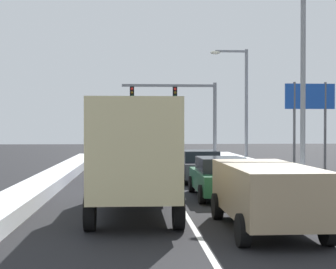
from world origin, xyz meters
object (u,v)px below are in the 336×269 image
object	(u,v)px
street_lamp_right_far	(241,96)
roadside_sign_right	(310,105)
sedan_black_center_lane_third	(129,158)
traffic_light_gantry	(186,104)
suv_tan_right_lane_nearest	(266,191)
street_lamp_right_mid	(295,71)
suv_navy_center_lane_second	(128,161)
sedan_green_right_lane_second	(220,177)
box_truck_center_lane_nearest	(134,151)
sedan_charcoal_right_lane_third	(199,166)

from	to	relation	value
street_lamp_right_far	roadside_sign_right	bearing A→B (deg)	-44.63
sedan_black_center_lane_third	traffic_light_gantry	world-z (taller)	traffic_light_gantry
suv_tan_right_lane_nearest	street_lamp_right_far	distance (m)	22.91
street_lamp_right_mid	roadside_sign_right	distance (m)	10.67
sedan_black_center_lane_third	street_lamp_right_mid	distance (m)	12.32
suv_navy_center_lane_second	roadside_sign_right	world-z (taller)	roadside_sign_right
sedan_green_right_lane_second	suv_navy_center_lane_second	size ratio (longest dim) A/B	0.92
box_truck_center_lane_nearest	street_lamp_right_far	bearing A→B (deg)	68.99
sedan_charcoal_right_lane_third	traffic_light_gantry	distance (m)	15.96
suv_navy_center_lane_second	street_lamp_right_far	size ratio (longest dim) A/B	0.61
traffic_light_gantry	street_lamp_right_mid	size ratio (longest dim) A/B	0.88
sedan_black_center_lane_third	roadside_sign_right	xyz separation A→B (m)	(11.42, 0.80, 3.25)
sedan_charcoal_right_lane_third	suv_navy_center_lane_second	world-z (taller)	suv_navy_center_lane_second
street_lamp_right_mid	suv_navy_center_lane_second	bearing A→B (deg)	160.26
sedan_green_right_lane_second	traffic_light_gantry	bearing A→B (deg)	87.56
box_truck_center_lane_nearest	street_lamp_right_far	size ratio (longest dim) A/B	0.89
suv_navy_center_lane_second	roadside_sign_right	distance (m)	13.81
suv_navy_center_lane_second	sedan_black_center_lane_third	world-z (taller)	suv_navy_center_lane_second
suv_navy_center_lane_second	sedan_black_center_lane_third	bearing A→B (deg)	89.96
suv_tan_right_lane_nearest	sedan_black_center_lane_third	xyz separation A→B (m)	(-3.62, 17.82, -0.25)
traffic_light_gantry	street_lamp_right_far	size ratio (longest dim) A/B	0.93
sedan_green_right_lane_second	sedan_black_center_lane_third	world-z (taller)	same
box_truck_center_lane_nearest	street_lamp_right_mid	size ratio (longest dim) A/B	0.84
sedan_charcoal_right_lane_third	roadside_sign_right	bearing A→B (deg)	41.01
box_truck_center_lane_nearest	street_lamp_right_mid	xyz separation A→B (m)	(6.97, 6.15, 3.19)
street_lamp_right_mid	traffic_light_gantry	bearing A→B (deg)	98.85
suv_tan_right_lane_nearest	roadside_sign_right	world-z (taller)	roadside_sign_right
sedan_black_center_lane_third	sedan_charcoal_right_lane_third	bearing A→B (deg)	-60.42
sedan_charcoal_right_lane_third	box_truck_center_lane_nearest	bearing A→B (deg)	-109.37
sedan_black_center_lane_third	street_lamp_right_far	world-z (taller)	street_lamp_right_far
street_lamp_right_far	roadside_sign_right	size ratio (longest dim) A/B	1.47
suv_tan_right_lane_nearest	sedan_black_center_lane_third	distance (m)	18.19
box_truck_center_lane_nearest	suv_navy_center_lane_second	bearing A→B (deg)	91.98
sedan_green_right_lane_second	suv_navy_center_lane_second	bearing A→B (deg)	122.93
suv_tan_right_lane_nearest	sedan_green_right_lane_second	world-z (taller)	suv_tan_right_lane_nearest
suv_tan_right_lane_nearest	street_lamp_right_mid	bearing A→B (deg)	67.64
traffic_light_gantry	street_lamp_right_mid	world-z (taller)	street_lamp_right_mid
suv_tan_right_lane_nearest	roadside_sign_right	xyz separation A→B (m)	(7.79, 18.62, 3.00)
traffic_light_gantry	roadside_sign_right	distance (m)	11.09
box_truck_center_lane_nearest	suv_navy_center_lane_second	distance (m)	8.81
traffic_light_gantry	street_lamp_right_far	bearing A→B (deg)	-55.92
sedan_charcoal_right_lane_third	street_lamp_right_far	size ratio (longest dim) A/B	0.56
box_truck_center_lane_nearest	traffic_light_gantry	bearing A→B (deg)	80.48
suv_tan_right_lane_nearest	suv_navy_center_lane_second	world-z (taller)	same
box_truck_center_lane_nearest	sedan_charcoal_right_lane_third	bearing A→B (deg)	70.63
suv_tan_right_lane_nearest	sedan_green_right_lane_second	bearing A→B (deg)	91.11
suv_tan_right_lane_nearest	street_lamp_right_far	world-z (taller)	street_lamp_right_far
box_truck_center_lane_nearest	street_lamp_right_far	distance (m)	21.10
sedan_black_center_lane_third	roadside_sign_right	world-z (taller)	roadside_sign_right
box_truck_center_lane_nearest	traffic_light_gantry	size ratio (longest dim) A/B	0.95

